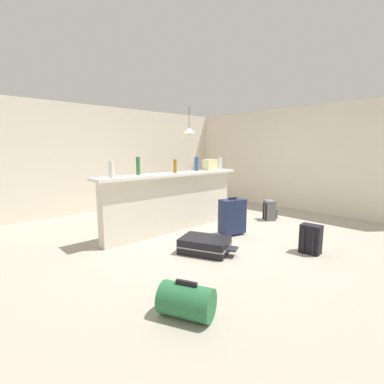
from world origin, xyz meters
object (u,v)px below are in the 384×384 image
Objects in this scene: bottle_blue at (197,164)px; grocery_bag at (210,165)px; suitcase_flat_black at (205,245)px; backpack_black at (311,239)px; bottle_white at (111,170)px; bottle_amber at (175,166)px; dining_table at (192,183)px; dining_chair_near_partition at (207,191)px; bottle_clear at (220,163)px; pendant_lamp at (189,131)px; backpack_grey at (270,210)px; suitcase_upright_navy at (232,216)px; duffel_bag_green at (187,301)px; bottle_green at (138,166)px.

bottle_blue is 1.03× the size of grocery_bag.
suitcase_flat_black is 2.12× the size of backpack_black.
bottle_amber is (1.23, 0.03, -0.01)m from bottle_white.
dining_table is 1.18× the size of dining_chair_near_partition.
suitcase_flat_black is at bearing -136.58° from dining_chair_near_partition.
dining_chair_near_partition is (0.33, 0.68, -0.68)m from bottle_clear.
pendant_lamp is 0.76× the size of suitcase_flat_black.
backpack_grey is at bearing 49.09° from backpack_black.
suitcase_upright_navy is (1.84, -0.80, -0.86)m from bottle_white.
bottle_clear is 0.28× the size of dining_chair_near_partition.
bottle_clear is 0.38× the size of pendant_lamp.
suitcase_upright_navy is at bearing -121.80° from dining_chair_near_partition.
suitcase_flat_black is (-1.91, -1.81, -0.41)m from dining_chair_near_partition.
dining_table is at bearing 46.46° from duffel_bag_green.
dining_chair_near_partition is (0.89, 0.57, -0.69)m from bottle_blue.
bottle_white is at bearing 132.93° from backpack_black.
bottle_green is at bearing -153.39° from dining_table.
duffel_bag_green is at bearing -150.04° from suitcase_upright_navy.
backpack_grey is at bearing -32.09° from bottle_blue.
bottle_amber is at bearing 1.48° from bottle_white.
bottle_clear is 1.52m from pendant_lamp.
bottle_white reaches higher than bottle_amber.
backpack_black is at bearing -104.06° from dining_table.
grocery_bag is 0.38× the size of pendant_lamp.
grocery_bag is 1.56m from pendant_lamp.
bottle_blue is at bearing 5.07° from bottle_white.
suitcase_flat_black is at bearing -76.52° from bottle_green.
bottle_amber reaches higher than dining_table.
grocery_bag is 1.48m from dining_table.
suitcase_upright_navy is at bearing -23.45° from bottle_white.
bottle_blue reaches higher than duffel_bag_green.
pendant_lamp reaches higher than backpack_grey.
bottle_blue is 0.40× the size of suitcase_upright_navy.
backpack_black is (2.36, -0.06, 0.05)m from duffel_bag_green.
bottle_green is 2.67m from duffel_bag_green.
duffel_bag_green is 2.36m from backpack_black.
backpack_black is at bearing -105.65° from dining_chair_near_partition.
bottle_green is at bearing 121.37° from backpack_black.
dining_chair_near_partition is 1.54m from pendant_lamp.
bottle_blue is 2.51m from backpack_black.
bottle_blue is 0.24× the size of dining_table.
dining_chair_near_partition is at bearing 32.44° from bottle_blue.
bottle_clear is at bearing 36.86° from duffel_bag_green.
suitcase_upright_navy is (0.96, 0.28, 0.22)m from suitcase_flat_black.
grocery_bag is at bearing -132.46° from dining_chair_near_partition.
bottle_amber is at bearing -176.15° from grocery_bag.
bottle_green is 2.59m from pendant_lamp.
bottle_green is at bearing 103.48° from suitcase_flat_black.
duffel_bag_green is at bearing -138.42° from dining_chair_near_partition.
grocery_bag is 2.07m from suitcase_flat_black.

